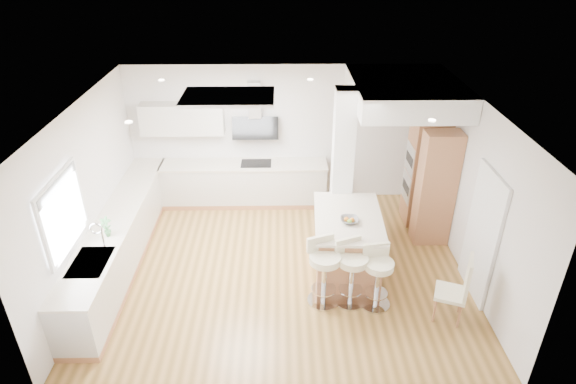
{
  "coord_description": "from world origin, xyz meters",
  "views": [
    {
      "loc": [
        -0.0,
        -6.5,
        5.0
      ],
      "look_at": [
        0.11,
        0.4,
        1.23
      ],
      "focal_mm": 30.0,
      "sensor_mm": 36.0,
      "label": 1
    }
  ],
  "objects_px": {
    "bar_stool_a": "(324,268)",
    "bar_stool_b": "(351,269)",
    "peninsula": "(347,242)",
    "dining_chair": "(459,287)",
    "bar_stool_c": "(378,274)"
  },
  "relations": [
    {
      "from": "peninsula",
      "to": "bar_stool_a",
      "type": "xyz_separation_m",
      "value": [
        -0.45,
        -0.84,
        0.11
      ]
    },
    {
      "from": "peninsula",
      "to": "dining_chair",
      "type": "xyz_separation_m",
      "value": [
        1.42,
        -1.26,
        0.08
      ]
    },
    {
      "from": "peninsula",
      "to": "bar_stool_a",
      "type": "relative_size",
      "value": 1.53
    },
    {
      "from": "peninsula",
      "to": "bar_stool_b",
      "type": "height_order",
      "value": "peninsula"
    },
    {
      "from": "dining_chair",
      "to": "bar_stool_a",
      "type": "bearing_deg",
      "value": -171.61
    },
    {
      "from": "peninsula",
      "to": "dining_chair",
      "type": "height_order",
      "value": "dining_chair"
    },
    {
      "from": "bar_stool_b",
      "to": "dining_chair",
      "type": "relative_size",
      "value": 0.97
    },
    {
      "from": "peninsula",
      "to": "bar_stool_a",
      "type": "bearing_deg",
      "value": -115.1
    },
    {
      "from": "bar_stool_a",
      "to": "dining_chair",
      "type": "distance_m",
      "value": 1.92
    },
    {
      "from": "bar_stool_a",
      "to": "dining_chair",
      "type": "bearing_deg",
      "value": -33.11
    },
    {
      "from": "peninsula",
      "to": "bar_stool_b",
      "type": "relative_size",
      "value": 1.58
    },
    {
      "from": "bar_stool_a",
      "to": "bar_stool_b",
      "type": "height_order",
      "value": "bar_stool_a"
    },
    {
      "from": "bar_stool_a",
      "to": "dining_chair",
      "type": "relative_size",
      "value": 1.0
    },
    {
      "from": "peninsula",
      "to": "bar_stool_b",
      "type": "xyz_separation_m",
      "value": [
        -0.04,
        -0.85,
        0.1
      ]
    },
    {
      "from": "peninsula",
      "to": "bar_stool_c",
      "type": "bearing_deg",
      "value": -67.34
    }
  ]
}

